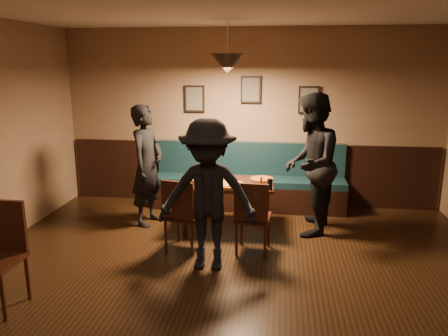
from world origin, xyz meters
name	(u,v)px	position (x,y,z in m)	size (l,w,h in m)	color
floor	(221,321)	(0.00, 0.00, 0.00)	(7.00, 7.00, 0.00)	black
wall_back	(251,118)	(0.00, 3.50, 1.40)	(6.00, 6.00, 0.00)	#8C704F
wainscot	(250,173)	(0.00, 3.47, 0.50)	(5.88, 0.06, 1.00)	black
booth_bench	(248,177)	(0.00, 3.20, 0.50)	(3.00, 0.60, 1.00)	#0F232D
picture_left	(194,99)	(-0.90, 3.47, 1.70)	(0.32, 0.04, 0.42)	black
picture_center	(251,90)	(0.00, 3.47, 1.85)	(0.32, 0.04, 0.42)	black
picture_right	(309,100)	(0.90, 3.47, 1.70)	(0.32, 0.04, 0.42)	black
pendant_lamp	(228,64)	(-0.22, 2.28, 2.25)	(0.44, 0.44, 0.25)	black
dining_table	(227,205)	(-0.22, 2.28, 0.33)	(1.25, 0.80, 0.67)	black
chair_near_left	(184,214)	(-0.66, 1.51, 0.46)	(0.41, 0.41, 0.92)	#311E0D
chair_near_right	(253,216)	(0.18, 1.55, 0.45)	(0.40, 0.40, 0.91)	black
diner_left	(147,165)	(-1.37, 2.34, 0.85)	(0.62, 0.41, 1.71)	black
diner_right	(310,165)	(0.89, 2.28, 0.95)	(0.92, 0.72, 1.89)	black
diner_front	(208,196)	(-0.29, 1.06, 0.85)	(1.09, 0.63, 1.69)	black
pizza_a	(200,178)	(-0.62, 2.36, 0.69)	(0.35, 0.35, 0.04)	orange
pizza_b	(229,185)	(-0.17, 2.08, 0.69)	(0.39, 0.39, 0.04)	gold
pizza_c	(262,179)	(0.24, 2.44, 0.68)	(0.31, 0.31, 0.04)	#C17524
soda_glass	(270,184)	(0.36, 1.98, 0.74)	(0.07, 0.07, 0.15)	black
tabasco_bottle	(261,180)	(0.24, 2.23, 0.73)	(0.03, 0.03, 0.12)	#A51E05
napkin_a	(193,175)	(-0.76, 2.57, 0.67)	(0.16, 0.16, 0.01)	#1B6532
napkin_b	(183,187)	(-0.77, 1.95, 0.67)	(0.15, 0.15, 0.01)	#1E7324
cutlery_set	(219,189)	(-0.29, 1.93, 0.67)	(0.02, 0.18, 0.00)	silver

